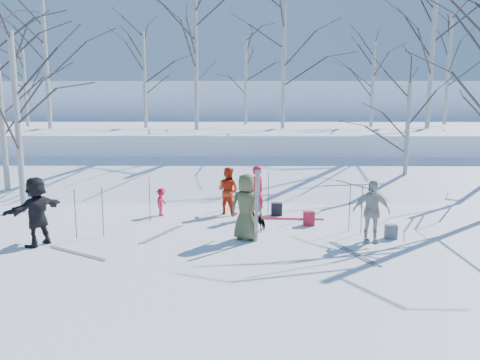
{
  "coord_description": "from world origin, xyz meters",
  "views": [
    {
      "loc": [
        0.13,
        -12.1,
        3.64
      ],
      "look_at": [
        0.0,
        1.5,
        1.3
      ],
      "focal_mm": 35.0,
      "sensor_mm": 36.0,
      "label": 1
    }
  ],
  "objects_px": {
    "skier_olive_center": "(246,207)",
    "backpack_grey": "(391,232)",
    "backpack_red": "(309,218)",
    "skier_grey_west": "(37,211)",
    "dog": "(258,221)",
    "skier_red_seated": "(162,202)",
    "skier_cream_east": "(371,211)",
    "skier_redor_behind": "(228,191)",
    "backpack_dark": "(277,209)",
    "skier_red_north": "(256,192)"
  },
  "relations": [
    {
      "from": "skier_cream_east",
      "to": "skier_grey_west",
      "type": "distance_m",
      "value": 8.48
    },
    {
      "from": "skier_olive_center",
      "to": "backpack_red",
      "type": "distance_m",
      "value": 2.41
    },
    {
      "from": "skier_redor_behind",
      "to": "skier_red_north",
      "type": "bearing_deg",
      "value": -178.46
    },
    {
      "from": "skier_red_seated",
      "to": "skier_grey_west",
      "type": "distance_m",
      "value": 4.04
    },
    {
      "from": "skier_grey_west",
      "to": "backpack_dark",
      "type": "relative_size",
      "value": 4.4
    },
    {
      "from": "skier_red_seated",
      "to": "skier_cream_east",
      "type": "relative_size",
      "value": 0.55
    },
    {
      "from": "backpack_grey",
      "to": "backpack_dark",
      "type": "bearing_deg",
      "value": 138.71
    },
    {
      "from": "skier_red_north",
      "to": "backpack_dark",
      "type": "relative_size",
      "value": 4.09
    },
    {
      "from": "skier_red_north",
      "to": "backpack_grey",
      "type": "relative_size",
      "value": 4.31
    },
    {
      "from": "skier_redor_behind",
      "to": "skier_red_seated",
      "type": "distance_m",
      "value": 2.14
    },
    {
      "from": "skier_olive_center",
      "to": "backpack_grey",
      "type": "bearing_deg",
      "value": -161.76
    },
    {
      "from": "skier_red_seated",
      "to": "backpack_grey",
      "type": "relative_size",
      "value": 2.35
    },
    {
      "from": "skier_grey_west",
      "to": "dog",
      "type": "distance_m",
      "value": 5.85
    },
    {
      "from": "skier_olive_center",
      "to": "backpack_grey",
      "type": "xyz_separation_m",
      "value": [
        3.84,
        0.11,
        -0.69
      ]
    },
    {
      "from": "backpack_red",
      "to": "skier_red_seated",
      "type": "bearing_deg",
      "value": 166.0
    },
    {
      "from": "skier_redor_behind",
      "to": "backpack_grey",
      "type": "relative_size",
      "value": 4.0
    },
    {
      "from": "skier_red_seated",
      "to": "backpack_dark",
      "type": "height_order",
      "value": "skier_red_seated"
    },
    {
      "from": "skier_red_north",
      "to": "skier_red_seated",
      "type": "distance_m",
      "value": 3.01
    },
    {
      "from": "skier_redor_behind",
      "to": "backpack_dark",
      "type": "xyz_separation_m",
      "value": [
        1.55,
        -0.19,
        -0.56
      ]
    },
    {
      "from": "skier_cream_east",
      "to": "skier_grey_west",
      "type": "relative_size",
      "value": 0.92
    },
    {
      "from": "skier_grey_west",
      "to": "skier_olive_center",
      "type": "bearing_deg",
      "value": 124.94
    },
    {
      "from": "skier_red_seated",
      "to": "backpack_grey",
      "type": "height_order",
      "value": "skier_red_seated"
    },
    {
      "from": "skier_olive_center",
      "to": "dog",
      "type": "height_order",
      "value": "skier_olive_center"
    },
    {
      "from": "skier_red_north",
      "to": "backpack_red",
      "type": "distance_m",
      "value": 1.88
    },
    {
      "from": "skier_red_seated",
      "to": "skier_cream_east",
      "type": "distance_m",
      "value": 6.49
    },
    {
      "from": "skier_grey_west",
      "to": "backpack_grey",
      "type": "distance_m",
      "value": 9.14
    },
    {
      "from": "skier_olive_center",
      "to": "backpack_dark",
      "type": "bearing_deg",
      "value": -93.82
    },
    {
      "from": "skier_olive_center",
      "to": "skier_grey_west",
      "type": "relative_size",
      "value": 1.0
    },
    {
      "from": "skier_red_seated",
      "to": "dog",
      "type": "distance_m",
      "value": 3.38
    },
    {
      "from": "skier_olive_center",
      "to": "skier_redor_behind",
      "type": "height_order",
      "value": "skier_olive_center"
    },
    {
      "from": "skier_grey_west",
      "to": "skier_red_north",
      "type": "bearing_deg",
      "value": 146.26
    },
    {
      "from": "skier_olive_center",
      "to": "backpack_red",
      "type": "bearing_deg",
      "value": -125.9
    },
    {
      "from": "skier_olive_center",
      "to": "skier_cream_east",
      "type": "height_order",
      "value": "skier_olive_center"
    },
    {
      "from": "backpack_red",
      "to": "backpack_dark",
      "type": "distance_m",
      "value": 1.49
    },
    {
      "from": "dog",
      "to": "skier_redor_behind",
      "type": "bearing_deg",
      "value": -114.13
    },
    {
      "from": "dog",
      "to": "backpack_dark",
      "type": "bearing_deg",
      "value": -162.79
    },
    {
      "from": "skier_olive_center",
      "to": "skier_grey_west",
      "type": "height_order",
      "value": "same"
    },
    {
      "from": "skier_red_north",
      "to": "skier_cream_east",
      "type": "height_order",
      "value": "skier_red_north"
    },
    {
      "from": "skier_grey_west",
      "to": "dog",
      "type": "relative_size",
      "value": 3.02
    },
    {
      "from": "skier_red_north",
      "to": "skier_red_seated",
      "type": "xyz_separation_m",
      "value": [
        -2.98,
        0.22,
        -0.37
      ]
    },
    {
      "from": "skier_cream_east",
      "to": "backpack_grey",
      "type": "distance_m",
      "value": 0.93
    },
    {
      "from": "skier_red_seated",
      "to": "skier_red_north",
      "type": "bearing_deg",
      "value": -83.32
    },
    {
      "from": "skier_redor_behind",
      "to": "skier_grey_west",
      "type": "relative_size",
      "value": 0.86
    },
    {
      "from": "backpack_dark",
      "to": "skier_redor_behind",
      "type": "bearing_deg",
      "value": 172.95
    },
    {
      "from": "dog",
      "to": "skier_grey_west",
      "type": "bearing_deg",
      "value": -35.65
    },
    {
      "from": "skier_redor_behind",
      "to": "skier_grey_west",
      "type": "xyz_separation_m",
      "value": [
        -4.68,
        -3.36,
        0.12
      ]
    },
    {
      "from": "skier_red_seated",
      "to": "skier_olive_center",
      "type": "bearing_deg",
      "value": -122.61
    },
    {
      "from": "skier_red_seated",
      "to": "skier_cream_east",
      "type": "height_order",
      "value": "skier_cream_east"
    },
    {
      "from": "skier_olive_center",
      "to": "skier_grey_west",
      "type": "distance_m",
      "value": 5.28
    },
    {
      "from": "dog",
      "to": "backpack_red",
      "type": "distance_m",
      "value": 1.55
    }
  ]
}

